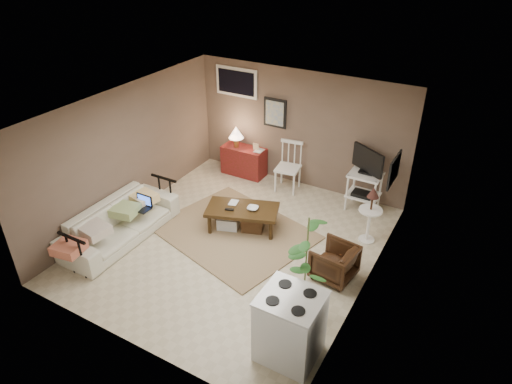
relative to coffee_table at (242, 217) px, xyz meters
The scene contains 20 objects.
floor 0.52m from the coffee_table, 75.23° to the right, with size 5.00×5.00×0.00m, color #C1B293.
art_back 2.40m from the coffee_table, 102.05° to the left, with size 0.50×0.03×0.60m, color black.
art_right 2.73m from the coffee_table, 14.86° to the left, with size 0.03×0.60×0.45m, color black.
window 2.97m from the coffee_table, 123.16° to the left, with size 0.96×0.03×0.60m, color white.
rug 0.31m from the coffee_table, 113.37° to the right, with size 2.52×2.02×0.02m, color #927255.
coffee_table is the anchor object (origin of this frame).
sofa 2.10m from the coffee_table, 143.50° to the right, with size 2.17×0.63×0.85m, color beige.
sofa_pillows 2.23m from the coffee_table, 137.50° to the right, with size 0.42×2.06×0.15m, color beige, non-canonical shape.
sofa_end_rails 2.00m from the coffee_table, 141.37° to the right, with size 0.58×2.17×0.73m, color black, non-canonical shape.
laptop 1.74m from the coffee_table, 149.40° to the right, with size 0.33×0.24×0.23m.
red_console 2.12m from the coffee_table, 120.40° to the left, with size 0.94×0.42×1.09m.
spindle_chair 1.73m from the coffee_table, 88.00° to the left, with size 0.51×0.51×1.01m.
tv_stand 2.41m from the coffee_table, 46.50° to the left, with size 0.67×0.48×1.26m.
side_table 2.22m from the coffee_table, 20.77° to the left, with size 0.39×0.39×1.05m.
armchair 1.93m from the coffee_table, 12.04° to the right, with size 0.60×0.56×0.62m, color black.
potted_plant 2.21m from the coffee_table, 34.93° to the right, with size 0.39×0.39×1.55m.
stove 2.84m from the coffee_table, 46.82° to the right, with size 0.74×0.69×0.97m.
bowl 0.34m from the coffee_table, 16.61° to the left, with size 0.19×0.05×0.19m, color #33200D.
book_table 0.41m from the coffee_table, 169.74° to the left, with size 0.15×0.02×0.20m, color #33200D.
book_console 2.05m from the coffee_table, 112.69° to the left, with size 0.17×0.02×0.23m, color #33200D.
Camera 1 is at (3.43, -5.30, 4.72)m, focal length 32.00 mm.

